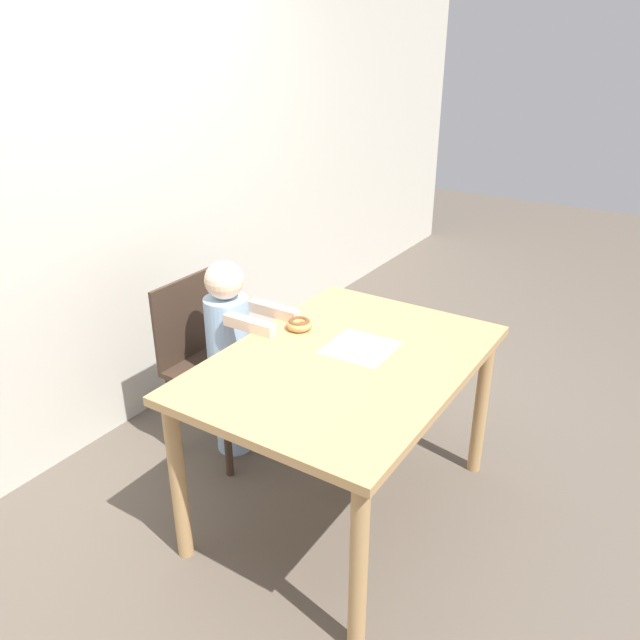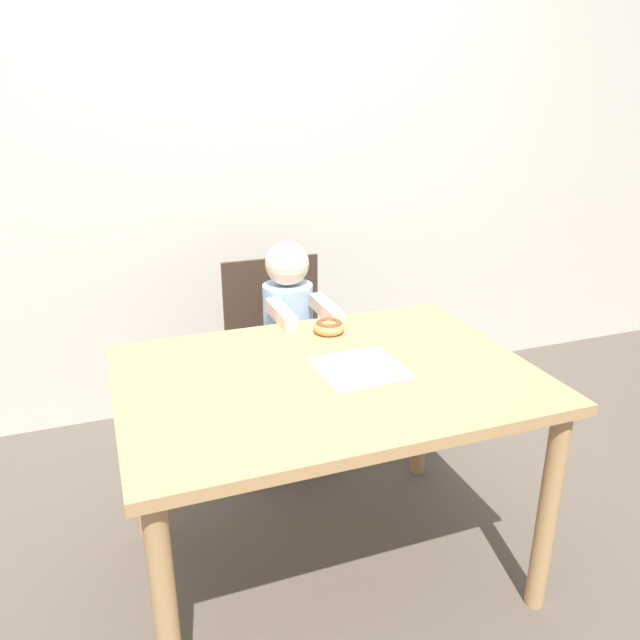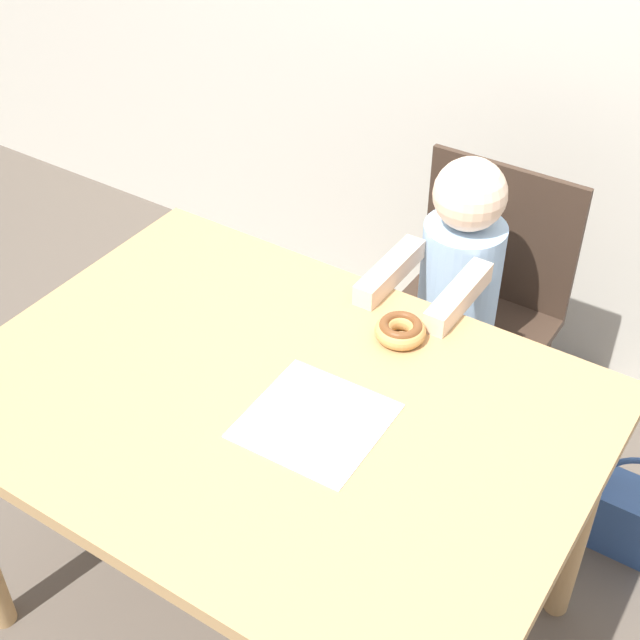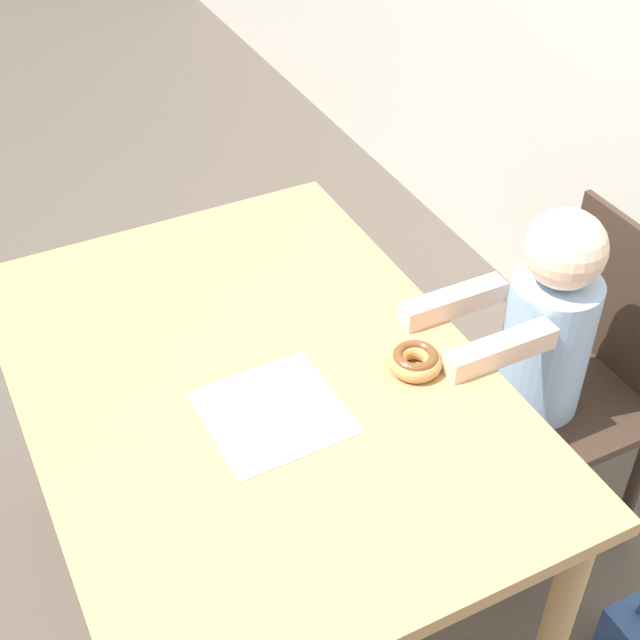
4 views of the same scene
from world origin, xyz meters
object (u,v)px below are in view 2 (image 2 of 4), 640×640
child_figure (289,351)px  handbag (409,413)px  donut (329,327)px  chair (281,354)px

child_figure → handbag: (0.58, 0.00, -0.41)m
handbag → donut: bearing=-146.0°
chair → child_figure: size_ratio=0.87×
chair → donut: bearing=-86.2°
donut → child_figure: bearing=95.1°
child_figure → donut: child_figure is taller
chair → donut: chair is taller
donut → handbag: size_ratio=0.33×
child_figure → donut: bearing=-84.9°
chair → child_figure: 0.14m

